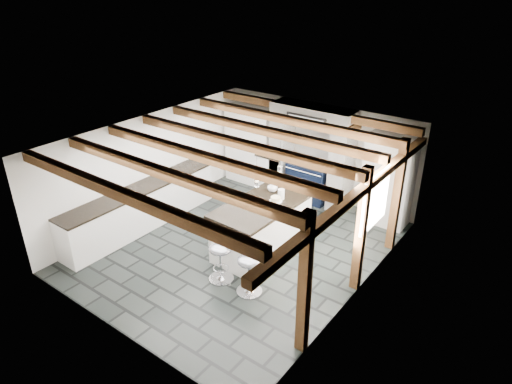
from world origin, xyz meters
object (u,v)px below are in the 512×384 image
Objects in this scene: kitchen_island at (262,226)px; bar_stool_far at (221,255)px; range_cooker at (309,181)px; bar_stool_near at (249,267)px.

bar_stool_far is at bearing -88.33° from kitchen_island.
bar_stool_far is (0.40, -3.72, 0.05)m from range_cooker.
kitchen_island is at bearing -80.80° from range_cooker.
range_cooker is 1.19× the size of bar_stool_far.
kitchen_island is 2.52× the size of bar_stool_far.
range_cooker reaches higher than bar_stool_far.
bar_stool_far is (-0.00, -1.24, -0.01)m from kitchen_island.
kitchen_island is (0.40, -2.48, 0.06)m from range_cooker.
range_cooker is 1.20× the size of bar_stool_near.
range_cooker is 0.47× the size of kitchen_island.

